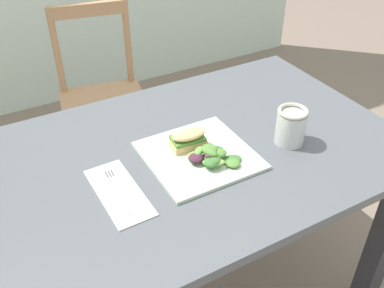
{
  "coord_description": "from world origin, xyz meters",
  "views": [
    {
      "loc": [
        -0.57,
        -0.93,
        1.51
      ],
      "look_at": [
        -0.07,
        -0.03,
        0.76
      ],
      "focal_mm": 40.67,
      "sensor_mm": 36.0,
      "label": 1
    }
  ],
  "objects_px": {
    "chair_wooden_far": "(103,99)",
    "plate_lunch": "(199,155)",
    "fork_on_napkin": "(117,187)",
    "mason_jar_iced_tea": "(291,128)",
    "dining_table": "(197,182)",
    "sandwich_half_front": "(188,139)"
  },
  "relations": [
    {
      "from": "chair_wooden_far",
      "to": "plate_lunch",
      "type": "height_order",
      "value": "chair_wooden_far"
    },
    {
      "from": "fork_on_napkin",
      "to": "mason_jar_iced_tea",
      "type": "height_order",
      "value": "mason_jar_iced_tea"
    },
    {
      "from": "dining_table",
      "to": "chair_wooden_far",
      "type": "xyz_separation_m",
      "value": [
        -0.01,
        0.91,
        -0.16
      ]
    },
    {
      "from": "dining_table",
      "to": "fork_on_napkin",
      "type": "height_order",
      "value": "fork_on_napkin"
    },
    {
      "from": "chair_wooden_far",
      "to": "sandwich_half_front",
      "type": "height_order",
      "value": "chair_wooden_far"
    },
    {
      "from": "plate_lunch",
      "to": "sandwich_half_front",
      "type": "relative_size",
      "value": 2.79
    },
    {
      "from": "plate_lunch",
      "to": "fork_on_napkin",
      "type": "bearing_deg",
      "value": -176.67
    },
    {
      "from": "dining_table",
      "to": "plate_lunch",
      "type": "bearing_deg",
      "value": -116.36
    },
    {
      "from": "sandwich_half_front",
      "to": "fork_on_napkin",
      "type": "height_order",
      "value": "sandwich_half_front"
    },
    {
      "from": "sandwich_half_front",
      "to": "mason_jar_iced_tea",
      "type": "bearing_deg",
      "value": -21.55
    },
    {
      "from": "sandwich_half_front",
      "to": "mason_jar_iced_tea",
      "type": "relative_size",
      "value": 0.94
    },
    {
      "from": "chair_wooden_far",
      "to": "mason_jar_iced_tea",
      "type": "distance_m",
      "value": 1.11
    },
    {
      "from": "plate_lunch",
      "to": "fork_on_napkin",
      "type": "relative_size",
      "value": 1.6
    },
    {
      "from": "dining_table",
      "to": "mason_jar_iced_tea",
      "type": "relative_size",
      "value": 10.81
    },
    {
      "from": "sandwich_half_front",
      "to": "fork_on_napkin",
      "type": "xyz_separation_m",
      "value": [
        -0.25,
        -0.06,
        -0.03
      ]
    },
    {
      "from": "chair_wooden_far",
      "to": "fork_on_napkin",
      "type": "bearing_deg",
      "value": -105.7
    },
    {
      "from": "plate_lunch",
      "to": "fork_on_napkin",
      "type": "distance_m",
      "value": 0.26
    },
    {
      "from": "plate_lunch",
      "to": "fork_on_napkin",
      "type": "xyz_separation_m",
      "value": [
        -0.26,
        -0.01,
        0.0
      ]
    },
    {
      "from": "dining_table",
      "to": "chair_wooden_far",
      "type": "relative_size",
      "value": 1.4
    },
    {
      "from": "plate_lunch",
      "to": "mason_jar_iced_tea",
      "type": "distance_m",
      "value": 0.29
    },
    {
      "from": "mason_jar_iced_tea",
      "to": "sandwich_half_front",
      "type": "bearing_deg",
      "value": 158.45
    },
    {
      "from": "sandwich_half_front",
      "to": "chair_wooden_far",
      "type": "bearing_deg",
      "value": 88.49
    }
  ]
}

